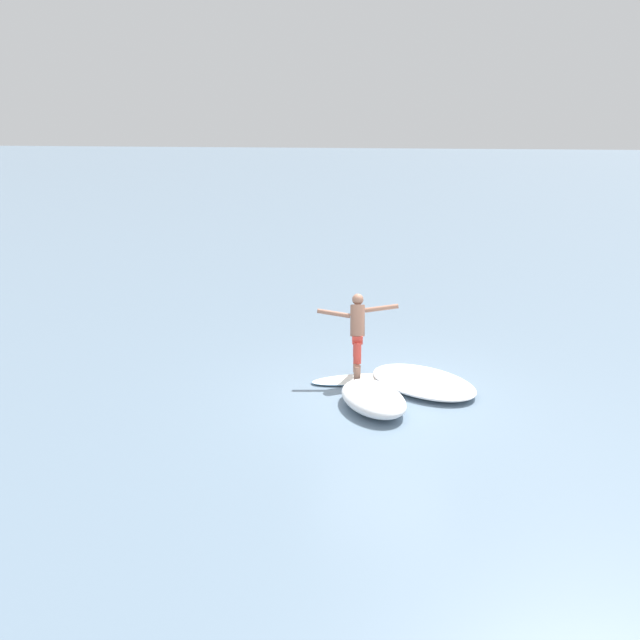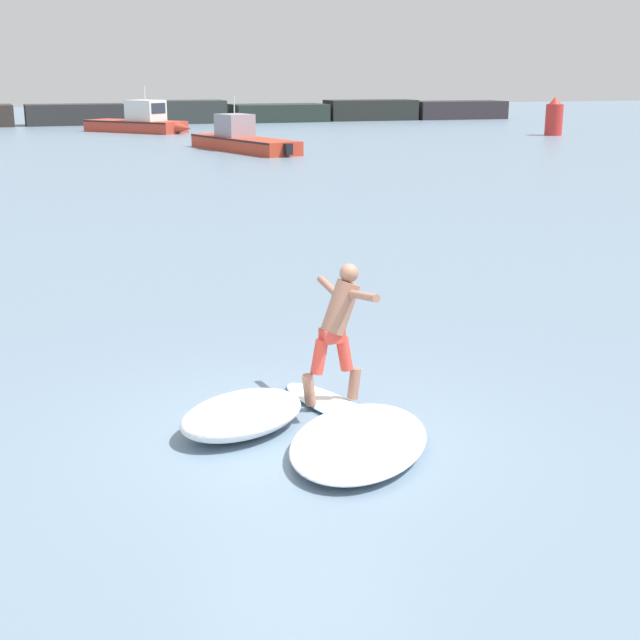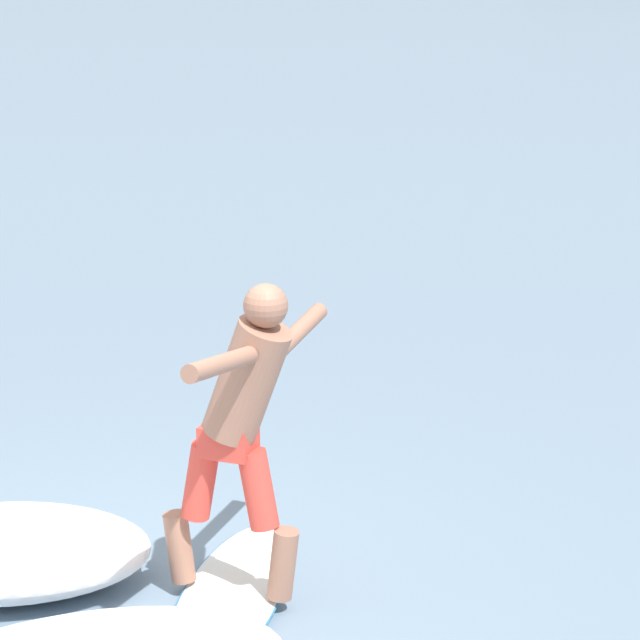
# 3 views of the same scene
# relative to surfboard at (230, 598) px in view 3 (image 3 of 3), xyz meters

# --- Properties ---
(ground_plane) EXTENTS (200.00, 200.00, 0.00)m
(ground_plane) POSITION_rel_surfboard_xyz_m (-0.53, -0.54, -0.04)
(ground_plane) COLOR slate
(surfboard) EXTENTS (1.06, 1.97, 0.21)m
(surfboard) POSITION_rel_surfboard_xyz_m (0.00, 0.00, 0.00)
(surfboard) COLOR white
(surfboard) RESTS_ON ground
(surfer) EXTENTS (0.77, 1.57, 1.65)m
(surfer) POSITION_rel_surfboard_xyz_m (0.07, 0.04, 1.01)
(surfer) COLOR #996853
(surfer) RESTS_ON surfboard
(wave_foam_at_nose) EXTENTS (1.86, 1.67, 0.39)m
(wave_foam_at_nose) POSITION_rel_surfboard_xyz_m (-1.17, -0.37, 0.16)
(wave_foam_at_nose) COLOR white
(wave_foam_at_nose) RESTS_ON ground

